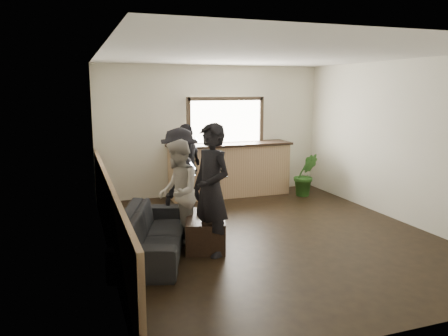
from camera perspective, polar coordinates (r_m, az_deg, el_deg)
name	(u,v)px	position (r m, az deg, el deg)	size (l,w,h in m)	color
ground	(269,235)	(7.10, 5.96, -8.66)	(5.00, 6.00, 0.01)	black
room_shell	(226,146)	(6.49, 0.30, 2.92)	(5.01, 6.01, 2.80)	silver
bar_counter	(229,166)	(9.47, 0.72, 0.21)	(2.70, 0.68, 2.13)	tan
sofa	(152,232)	(6.30, -9.32, -8.27)	(2.12, 0.83, 0.62)	black
coffee_table	(206,230)	(6.57, -2.43, -8.15)	(0.56, 1.00, 0.44)	black
cup_a	(201,210)	(6.63, -3.08, -5.56)	(0.12, 0.12, 0.10)	silver
cup_b	(210,215)	(6.38, -1.83, -6.19)	(0.10, 0.10, 0.09)	silver
potted_plant	(306,175)	(9.62, 10.61, -0.87)	(0.51, 0.41, 0.93)	#2D6623
person_a	(211,190)	(6.04, -1.65, -2.89)	(0.66, 0.79, 1.85)	black
person_b	(178,192)	(6.54, -6.03, -3.16)	(0.77, 0.89, 1.57)	beige
person_c	(180,179)	(7.20, -5.78, -1.44)	(1.10, 1.26, 1.69)	black
person_d	(187,167)	(8.38, -4.84, 0.14)	(0.94, 1.00, 1.66)	black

